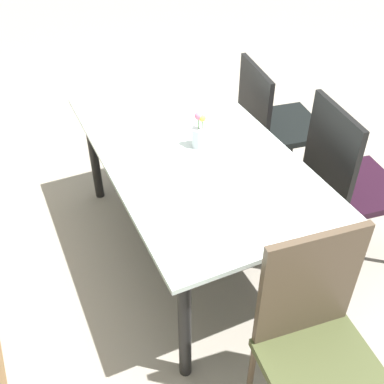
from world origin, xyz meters
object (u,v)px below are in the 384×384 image
(chair_end_left, at_px, (317,340))
(chair_near_left, at_px, (346,177))
(dining_table, at_px, (192,159))
(flower_vase, at_px, (199,133))
(chair_near_right, at_px, (273,120))

(chair_end_left, xyz_separation_m, chair_near_left, (0.77, -0.75, 0.01))
(dining_table, xyz_separation_m, flower_vase, (0.01, -0.05, 0.14))
(dining_table, distance_m, chair_near_right, 0.87)
(chair_near_right, height_order, flower_vase, flower_vase)
(chair_near_left, bearing_deg, dining_table, -107.89)
(chair_near_left, bearing_deg, chair_near_right, -173.02)
(chair_end_left, bearing_deg, flower_vase, -85.80)
(flower_vase, bearing_deg, chair_near_left, -117.39)
(chair_near_left, bearing_deg, chair_end_left, -36.92)
(chair_near_right, xyz_separation_m, chair_near_left, (-0.75, 0.01, 0.03))
(chair_end_left, bearing_deg, chair_near_right, -110.62)
(chair_near_right, height_order, chair_end_left, chair_end_left)
(dining_table, relative_size, flower_vase, 8.26)
(dining_table, bearing_deg, chair_near_right, -63.41)
(chair_end_left, relative_size, chair_near_left, 0.99)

